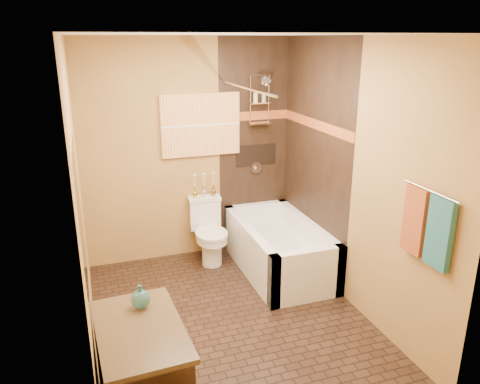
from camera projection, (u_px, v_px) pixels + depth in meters
name	position (u px, v px, depth m)	size (l,w,h in m)	color
floor	(231.00, 319.00, 4.33)	(3.00, 3.00, 0.00)	black
wall_left	(80.00, 207.00, 3.57)	(0.02, 3.00, 2.50)	#AC8742
wall_right	(354.00, 178.00, 4.31)	(0.02, 3.00, 2.50)	#AC8742
wall_back	(189.00, 152.00, 5.29)	(2.40, 0.02, 2.50)	#AC8742
wall_front	(312.00, 270.00, 2.59)	(2.40, 0.02, 2.50)	#AC8742
ceiling	(229.00, 34.00, 3.55)	(3.00, 3.00, 0.00)	silver
alcove_tile_back	(254.00, 147.00, 5.51)	(0.85, 0.01, 2.50)	black
alcove_tile_right	(314.00, 159.00, 4.98)	(0.01, 1.50, 2.50)	black
mosaic_band_back	(254.00, 116.00, 5.39)	(0.85, 0.01, 0.10)	maroon
mosaic_band_right	(315.00, 124.00, 4.86)	(0.01, 1.50, 0.10)	maroon
alcove_niche	(256.00, 155.00, 5.55)	(0.50, 0.01, 0.25)	black
shower_fixtures	(260.00, 113.00, 5.29)	(0.24, 0.33, 1.16)	silver
curtain_rod	(245.00, 88.00, 4.49)	(0.03, 0.03, 1.55)	silver
towel_bar	(431.00, 191.00, 3.29)	(0.02, 0.02, 0.55)	silver
towel_teal	(440.00, 233.00, 3.26)	(0.05, 0.22, 0.52)	#1E5565
towel_rust	(415.00, 220.00, 3.49)	(0.05, 0.22, 0.52)	#8F3D1A
sunset_painting	(201.00, 125.00, 5.21)	(0.90, 0.04, 0.70)	orange
vanity_mirror	(81.00, 223.00, 2.60)	(0.01, 1.00, 0.90)	white
bathtub	(278.00, 251.00, 5.18)	(0.80, 1.50, 0.55)	white
toilet	(209.00, 231.00, 5.36)	(0.39, 0.56, 0.73)	white
vanity	(142.00, 378.00, 3.03)	(0.57, 0.88, 0.76)	black
teal_bottle	(140.00, 296.00, 3.10)	(0.13, 0.13, 0.20)	#216365
bud_vases	(204.00, 184.00, 5.34)	(0.28, 0.06, 0.27)	gold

